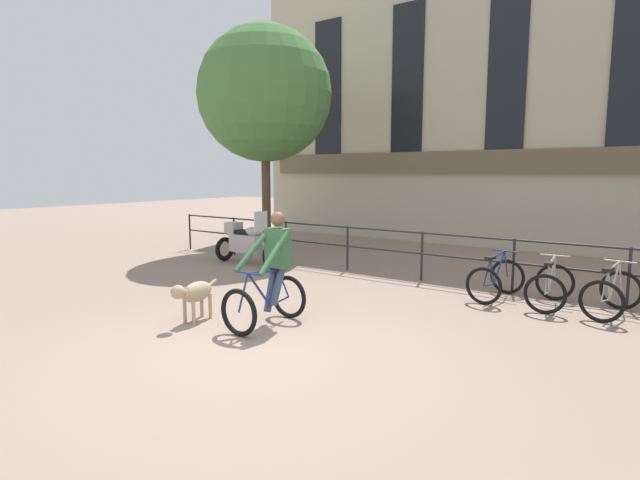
{
  "coord_description": "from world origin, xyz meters",
  "views": [
    {
      "loc": [
        4.39,
        -4.49,
        2.28
      ],
      "look_at": [
        -0.96,
        2.86,
        1.05
      ],
      "focal_mm": 28.0,
      "sensor_mm": 36.0,
      "label": 1
    }
  ],
  "objects_px": {
    "parked_bicycle_near_lamp": "(496,280)",
    "parked_bicycle_mid_left": "(550,286)",
    "dog": "(194,293)",
    "cyclist_with_bike": "(271,275)",
    "parked_motorcycle": "(247,242)",
    "parked_bicycle_mid_right": "(612,294)"
  },
  "relations": [
    {
      "from": "parked_bicycle_near_lamp",
      "to": "parked_bicycle_mid_left",
      "type": "bearing_deg",
      "value": -174.1
    },
    {
      "from": "dog",
      "to": "parked_bicycle_mid_left",
      "type": "height_order",
      "value": "parked_bicycle_mid_left"
    },
    {
      "from": "cyclist_with_bike",
      "to": "parked_motorcycle",
      "type": "xyz_separation_m",
      "value": [
        -3.84,
        3.41,
        -0.2
      ]
    },
    {
      "from": "cyclist_with_bike",
      "to": "parked_bicycle_mid_right",
      "type": "xyz_separation_m",
      "value": [
        4.1,
        3.54,
        -0.41
      ]
    },
    {
      "from": "cyclist_with_bike",
      "to": "dog",
      "type": "distance_m",
      "value": 1.24
    },
    {
      "from": "parked_bicycle_near_lamp",
      "to": "cyclist_with_bike",
      "type": "bearing_deg",
      "value": 63.19
    },
    {
      "from": "parked_bicycle_mid_left",
      "to": "parked_bicycle_near_lamp",
      "type": "bearing_deg",
      "value": -3.04
    },
    {
      "from": "parked_bicycle_near_lamp",
      "to": "parked_bicycle_mid_left",
      "type": "distance_m",
      "value": 0.91
    },
    {
      "from": "dog",
      "to": "parked_motorcycle",
      "type": "xyz_separation_m",
      "value": [
        -2.81,
        4.02,
        0.11
      ]
    },
    {
      "from": "cyclist_with_bike",
      "to": "parked_motorcycle",
      "type": "relative_size",
      "value": 0.97
    },
    {
      "from": "cyclist_with_bike",
      "to": "dog",
      "type": "xyz_separation_m",
      "value": [
        -1.04,
        -0.6,
        -0.31
      ]
    },
    {
      "from": "dog",
      "to": "parked_bicycle_near_lamp",
      "type": "bearing_deg",
      "value": 41.99
    },
    {
      "from": "parked_bicycle_near_lamp",
      "to": "parked_bicycle_mid_right",
      "type": "relative_size",
      "value": 0.98
    },
    {
      "from": "parked_motorcycle",
      "to": "parked_bicycle_mid_left",
      "type": "bearing_deg",
      "value": -88.73
    },
    {
      "from": "parked_bicycle_near_lamp",
      "to": "parked_bicycle_mid_left",
      "type": "relative_size",
      "value": 1.02
    },
    {
      "from": "parked_bicycle_mid_right",
      "to": "parked_bicycle_near_lamp",
      "type": "bearing_deg",
      "value": 8.93
    },
    {
      "from": "cyclist_with_bike",
      "to": "parked_motorcycle",
      "type": "height_order",
      "value": "cyclist_with_bike"
    },
    {
      "from": "dog",
      "to": "parked_bicycle_near_lamp",
      "type": "relative_size",
      "value": 0.89
    },
    {
      "from": "parked_motorcycle",
      "to": "parked_bicycle_mid_right",
      "type": "height_order",
      "value": "parked_motorcycle"
    },
    {
      "from": "cyclist_with_bike",
      "to": "parked_bicycle_near_lamp",
      "type": "height_order",
      "value": "cyclist_with_bike"
    },
    {
      "from": "parked_motorcycle",
      "to": "parked_bicycle_mid_left",
      "type": "distance_m",
      "value": 7.04
    },
    {
      "from": "cyclist_with_bike",
      "to": "parked_bicycle_mid_left",
      "type": "xyz_separation_m",
      "value": [
        3.19,
        3.54,
        -0.41
      ]
    }
  ]
}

